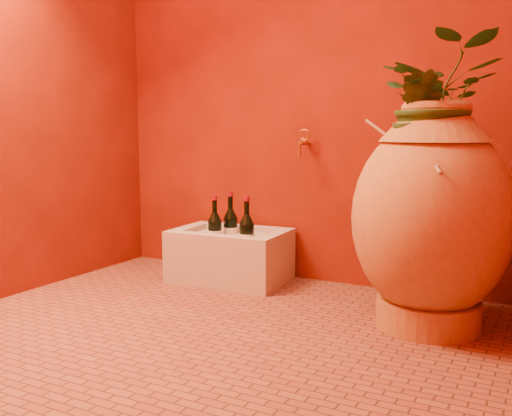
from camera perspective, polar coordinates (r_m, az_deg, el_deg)
The scene contains 11 objects.
floor at distance 2.48m, azimuth -3.53°, elevation -12.33°, with size 2.50×2.50×0.00m, color brown.
wall_back at distance 3.25m, azimuth 5.91°, elevation 14.76°, with size 2.50×0.02×2.50m, color #5D1305.
wall_left at distance 3.20m, azimuth -23.80°, elevation 14.27°, with size 0.02×2.00×2.50m, color #5D1305.
amphora at distance 2.54m, azimuth 17.16°, elevation -0.94°, with size 0.79×0.79×0.97m.
stone_basin at distance 3.26m, azimuth -2.59°, elevation -4.86°, with size 0.65×0.46×0.29m.
wine_bottle_a at distance 3.22m, azimuth -4.13°, elevation -2.50°, with size 0.08×0.08×0.33m.
wine_bottle_b at distance 3.29m, azimuth -2.56°, elevation -2.20°, with size 0.08×0.08×0.34m.
wine_bottle_c at distance 3.08m, azimuth -0.93°, elevation -2.88°, with size 0.08×0.08×0.34m.
wall_tap at distance 3.16m, azimuth 4.74°, elevation 6.61°, with size 0.07×0.14×0.16m.
plant_main at distance 2.52m, azimuth 17.74°, elevation 10.21°, with size 0.47×0.41×0.53m, color #224217.
plant_side at distance 2.45m, azimuth 15.83°, elevation 8.74°, with size 0.20×0.16×0.37m, color #224217.
Camera 1 is at (1.23, -1.98, 0.85)m, focal length 40.00 mm.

